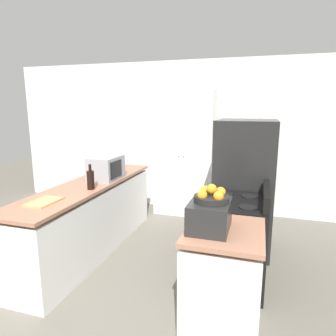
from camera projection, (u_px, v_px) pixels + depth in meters
The scene contains 11 objects.
wall_back at pixel (194, 137), 5.25m from camera, with size 7.00×0.06×2.60m.
counter_left at pixel (90, 218), 3.81m from camera, with size 0.60×2.56×0.89m.
counter_right at pixel (223, 283), 2.42m from camera, with size 0.60×0.70×0.89m.
pantry_cabinet at pixel (185, 154), 5.07m from camera, with size 0.98×0.48×2.09m.
stove at pixel (234, 241), 3.12m from camera, with size 0.66×0.78×1.05m.
refrigerator at pixel (244, 186), 3.80m from camera, with size 0.74×0.80×1.67m.
microwave at pixel (106, 168), 3.91m from camera, with size 0.34×0.47×0.30m.
wine_bottle at pixel (91, 179), 3.43m from camera, with size 0.08×0.08×0.29m.
toaster_oven at pixel (210, 215), 2.31m from camera, with size 0.31×0.41×0.22m.
fruit_bowl at pixel (211, 196), 2.27m from camera, with size 0.27×0.27×0.14m.
cutting_board at pixel (44, 202), 2.96m from camera, with size 0.23×0.35×0.02m.
Camera 1 is at (1.12, -1.76, 1.83)m, focal length 32.00 mm.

